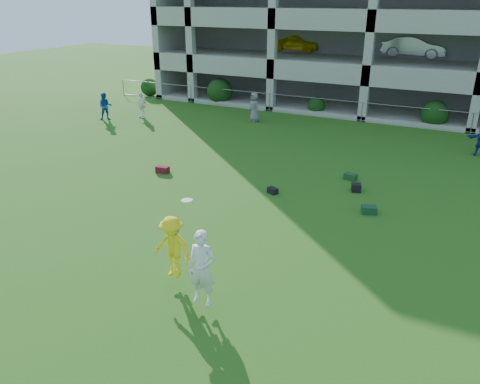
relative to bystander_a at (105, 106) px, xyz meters
The scene contains 13 objects.
ground 18.80m from the bystander_a, 41.80° to the right, with size 100.00×100.00×0.00m, color #235114.
bystander_a is the anchor object (origin of this frame).
bystander_b 2.14m from the bystander_a, 40.17° to the left, with size 0.90×0.38×1.54m, color white.
bystander_c 9.01m from the bystander_a, 23.79° to the left, with size 0.85×0.55×1.74m, color slate.
bag_red_a 10.46m from the bystander_a, 35.89° to the right, with size 0.55×0.30×0.28m, color #560E1F.
bag_black_b 14.88m from the bystander_a, 24.24° to the right, with size 0.40×0.25×0.22m, color black.
bag_green_c 18.35m from the bystander_a, 19.90° to the right, with size 0.50×0.35×0.26m, color #143718.
crate_d 16.98m from the bystander_a, 15.28° to the right, with size 0.35×0.35×0.30m, color black.
bag_green_g 16.21m from the bystander_a, 11.84° to the right, with size 0.50×0.30×0.25m, color #14391D.
frisbee_contest 19.20m from the bystander_a, 43.00° to the right, with size 2.15×1.19×2.47m.
parking_garage 21.29m from the bystander_a, 47.32° to the left, with size 30.00×14.00×12.00m.
fence 15.43m from the bystander_a, 24.83° to the left, with size 36.06×0.06×1.20m.
shrub_row 19.95m from the bystander_a, 21.11° to the left, with size 34.38×2.52×3.50m.
Camera 1 is at (5.81, -8.91, 7.02)m, focal length 35.00 mm.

